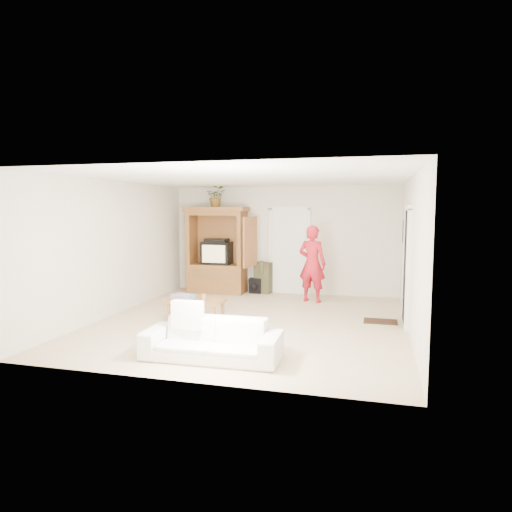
# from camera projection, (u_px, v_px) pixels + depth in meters

# --- Properties ---
(floor) EXTENTS (6.00, 6.00, 0.00)m
(floor) POSITION_uv_depth(u_px,v_px,m) (251.00, 322.00, 8.35)
(floor) COLOR tan
(floor) RESTS_ON ground
(ceiling) EXTENTS (6.00, 6.00, 0.00)m
(ceiling) POSITION_uv_depth(u_px,v_px,m) (251.00, 178.00, 8.08)
(ceiling) COLOR white
(ceiling) RESTS_ON floor
(wall_back) EXTENTS (5.50, 0.00, 5.50)m
(wall_back) POSITION_uv_depth(u_px,v_px,m) (284.00, 240.00, 11.10)
(wall_back) COLOR silver
(wall_back) RESTS_ON floor
(wall_front) EXTENTS (5.50, 0.00, 5.50)m
(wall_front) POSITION_uv_depth(u_px,v_px,m) (182.00, 274.00, 5.33)
(wall_front) COLOR silver
(wall_front) RESTS_ON floor
(wall_left) EXTENTS (0.00, 6.00, 6.00)m
(wall_left) POSITION_uv_depth(u_px,v_px,m) (115.00, 248.00, 8.92)
(wall_left) COLOR silver
(wall_left) RESTS_ON floor
(wall_right) EXTENTS (0.00, 6.00, 6.00)m
(wall_right) POSITION_uv_depth(u_px,v_px,m) (411.00, 255.00, 7.51)
(wall_right) COLOR silver
(wall_right) RESTS_ON floor
(armoire) EXTENTS (1.82, 1.14, 2.10)m
(armoire) POSITION_uv_depth(u_px,v_px,m) (218.00, 256.00, 11.22)
(armoire) COLOR brown
(armoire) RESTS_ON floor
(door_back) EXTENTS (0.85, 0.05, 2.04)m
(door_back) POSITION_uv_depth(u_px,v_px,m) (289.00, 252.00, 11.06)
(door_back) COLOR white
(door_back) RESTS_ON floor
(doorway_right) EXTENTS (0.05, 0.90, 2.04)m
(doorway_right) POSITION_uv_depth(u_px,v_px,m) (407.00, 267.00, 8.12)
(doorway_right) COLOR black
(doorway_right) RESTS_ON floor
(framed_picture) EXTENTS (0.03, 0.60, 0.48)m
(framed_picture) POSITION_uv_depth(u_px,v_px,m) (404.00, 231.00, 9.31)
(framed_picture) COLOR black
(framed_picture) RESTS_ON wall_right
(doormat) EXTENTS (0.60, 0.40, 0.02)m
(doormat) POSITION_uv_depth(u_px,v_px,m) (380.00, 321.00, 8.34)
(doormat) COLOR #382316
(doormat) RESTS_ON floor
(plant) EXTENTS (0.53, 0.49, 0.50)m
(plant) POSITION_uv_depth(u_px,v_px,m) (216.00, 197.00, 11.04)
(plant) COLOR #4C7238
(plant) RESTS_ON armoire
(man) EXTENTS (0.70, 0.54, 1.70)m
(man) POSITION_uv_depth(u_px,v_px,m) (312.00, 264.00, 10.06)
(man) COLOR #B31726
(man) RESTS_ON floor
(sofa) EXTENTS (1.91, 0.78, 0.55)m
(sofa) POSITION_uv_depth(u_px,v_px,m) (212.00, 339.00, 6.27)
(sofa) COLOR silver
(sofa) RESTS_ON floor
(coffee_table) EXTENTS (1.05, 0.61, 0.38)m
(coffee_table) POSITION_uv_depth(u_px,v_px,m) (196.00, 302.00, 8.47)
(coffee_table) COLOR olive
(coffee_table) RESTS_ON floor
(towel) EXTENTS (0.44, 0.37, 0.08)m
(towel) POSITION_uv_depth(u_px,v_px,m) (183.00, 297.00, 8.53)
(towel) COLOR #D8485E
(towel) RESTS_ON coffee_table
(candle) EXTENTS (0.08, 0.08, 0.10)m
(candle) POSITION_uv_depth(u_px,v_px,m) (204.00, 297.00, 8.47)
(candle) COLOR tan
(candle) RESTS_ON coffee_table
(backpack_black) EXTENTS (0.30, 0.18, 0.36)m
(backpack_black) POSITION_uv_depth(u_px,v_px,m) (255.00, 286.00, 11.12)
(backpack_black) COLOR black
(backpack_black) RESTS_ON floor
(backpack_olive) EXTENTS (0.43, 0.34, 0.75)m
(backpack_olive) POSITION_uv_depth(u_px,v_px,m) (263.00, 278.00, 11.17)
(backpack_olive) COLOR #47442B
(backpack_olive) RESTS_ON floor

